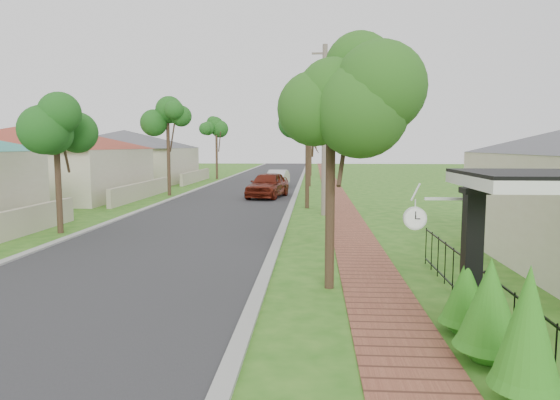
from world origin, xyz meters
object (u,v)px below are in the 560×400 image
(parked_car_white, at_px, (277,179))
(station_clock, at_px, (417,217))
(porch_post, at_px, (471,268))
(parked_car_red, at_px, (268,185))
(utility_pole, at_px, (324,130))
(near_tree, at_px, (331,103))

(parked_car_white, height_order, station_clock, station_clock)
(porch_post, bearing_deg, parked_car_red, 104.14)
(parked_car_red, relative_size, parked_car_white, 1.17)
(porch_post, relative_size, parked_car_white, 0.63)
(parked_car_red, relative_size, utility_pole, 0.60)
(parked_car_white, distance_m, station_clock, 30.12)
(porch_post, relative_size, utility_pole, 0.33)
(porch_post, distance_m, parked_car_white, 30.64)
(parked_car_white, relative_size, station_clock, 3.76)
(parked_car_red, xyz_separation_m, station_clock, (4.69, -21.62, 1.16))
(parked_car_white, bearing_deg, porch_post, -73.61)
(porch_post, relative_size, parked_car_red, 0.54)
(porch_post, distance_m, utility_pole, 14.84)
(porch_post, height_order, parked_car_white, porch_post)
(porch_post, height_order, parked_car_red, porch_post)
(utility_pole, bearing_deg, near_tree, -90.48)
(near_tree, height_order, station_clock, near_tree)
(parked_car_red, distance_m, parked_car_white, 8.10)
(near_tree, xyz_separation_m, station_clock, (1.49, -2.10, -2.19))
(parked_car_red, distance_m, utility_pole, 8.88)
(parked_car_white, relative_size, near_tree, 0.76)
(parked_car_red, distance_m, station_clock, 22.16)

